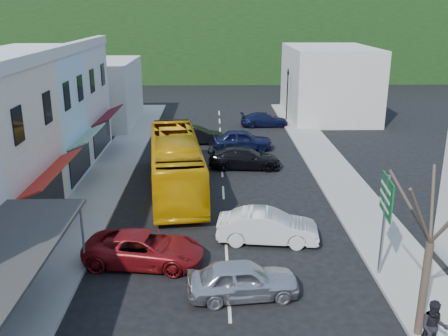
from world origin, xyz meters
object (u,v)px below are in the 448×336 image
at_px(car_silver, 243,280).
at_px(pedestrian_left, 51,218).
at_px(traffic_signal, 287,95).
at_px(car_white, 267,228).
at_px(direction_sign, 383,227).
at_px(car_red, 144,249).
at_px(pedestrian_right, 433,330).
at_px(bus, 176,165).
at_px(street_tree, 430,242).

bearing_deg(car_silver, pedestrian_left, 52.25).
xyz_separation_m(pedestrian_left, traffic_signal, (15.00, 26.03, 1.53)).
xyz_separation_m(car_white, direction_sign, (4.30, -3.26, 1.50)).
relative_size(car_red, pedestrian_right, 2.71).
xyz_separation_m(car_silver, traffic_signal, (6.07, 31.47, 1.83)).
bearing_deg(car_silver, pedestrian_right, -128.31).
xyz_separation_m(bus, car_silver, (3.40, -11.98, -0.85)).
height_order(street_tree, traffic_signal, street_tree).
height_order(car_white, street_tree, street_tree).
bearing_deg(bus, car_red, -101.21).
xyz_separation_m(pedestrian_right, street_tree, (0.00, 1.00, 2.52)).
height_order(car_red, direction_sign, direction_sign).
height_order(pedestrian_right, direction_sign, direction_sign).
bearing_deg(pedestrian_left, traffic_signal, -49.01).
height_order(car_red, traffic_signal, traffic_signal).
relative_size(car_white, direction_sign, 1.00).
relative_size(car_red, direction_sign, 1.04).
height_order(pedestrian_left, traffic_signal, traffic_signal).
xyz_separation_m(bus, pedestrian_left, (-5.53, -6.54, -0.55)).
height_order(pedestrian_right, street_tree, street_tree).
relative_size(pedestrian_right, street_tree, 0.24).
distance_m(bus, pedestrian_left, 8.58).
bearing_deg(car_white, direction_sign, -120.62).
distance_m(pedestrian_right, traffic_signal, 35.10).
distance_m(car_white, pedestrian_right, 9.37).
bearing_deg(bus, direction_sign, -56.01).
bearing_deg(traffic_signal, car_white, 62.43).
height_order(direction_sign, traffic_signal, traffic_signal).
height_order(bus, car_red, bus).
bearing_deg(car_silver, street_tree, -120.56).
xyz_separation_m(bus, direction_sign, (9.12, -10.54, 0.65)).
bearing_deg(car_silver, traffic_signal, -17.31).
height_order(pedestrian_left, direction_sign, direction_sign).
xyz_separation_m(bus, traffic_signal, (9.46, 19.50, 0.98)).
xyz_separation_m(pedestrian_right, direction_sign, (-0.05, 5.03, 1.20)).
height_order(car_silver, street_tree, street_tree).
bearing_deg(car_red, car_white, -62.28).
bearing_deg(car_red, traffic_signal, -11.76).
height_order(car_silver, pedestrian_left, pedestrian_left).
bearing_deg(street_tree, direction_sign, 90.65).
distance_m(car_silver, direction_sign, 6.09).
relative_size(car_silver, direction_sign, 1.00).
bearing_deg(pedestrian_right, street_tree, 105.73).
relative_size(car_silver, traffic_signal, 0.87).
xyz_separation_m(bus, car_red, (-0.70, -9.29, -0.85)).
bearing_deg(pedestrian_right, car_silver, 163.82).
height_order(car_white, pedestrian_left, pedestrian_left).
relative_size(bus, pedestrian_right, 6.82).
distance_m(bus, traffic_signal, 21.69).
distance_m(pedestrian_left, street_tree, 16.93).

